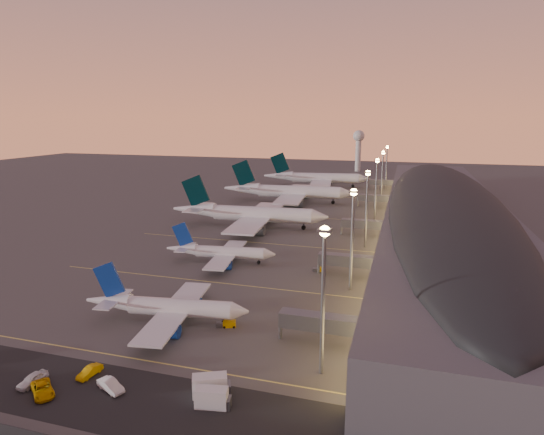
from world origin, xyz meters
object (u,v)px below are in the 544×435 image
Objects in this scene: airliner_wide_near at (249,214)px; service_van_c at (32,379)px; service_van_d at (90,372)px; service_van_e at (111,385)px; service_van_b at (43,389)px; airliner_narrow_south at (166,307)px; airliner_wide_mid at (288,192)px; radar_tower at (359,144)px; baggage_tug_c at (320,269)px; baggage_tug_b at (330,328)px; catering_truck_a at (212,386)px; airliner_narrow_north at (221,252)px; baggage_tug_a at (227,324)px; airliner_wide_far at (316,178)px; catering_truck_b at (213,398)px.

airliner_wide_near reaches higher than service_van_c.
service_van_e is at bearing -15.75° from service_van_d.
service_van_b is 10.41m from service_van_e.
airliner_wide_mid reaches higher than airliner_narrow_south.
radar_tower is 8.60× the size of baggage_tug_c.
airliner_narrow_south is 9.52× the size of baggage_tug_c.
baggage_tug_b is 0.69× the size of catering_truck_a.
radar_tower reaches higher than baggage_tug_b.
service_van_e is at bearing -89.29° from airliner_narrow_south.
catering_truck_a is at bearing -34.85° from service_van_b.
catering_truck_a reaches higher than service_van_c.
airliner_narrow_north is 52.60m from baggage_tug_b.
baggage_tug_a is 1.15× the size of baggage_tug_c.
service_van_c reaches higher than service_van_d.
airliner_wide_far reaches higher than service_van_c.
airliner_wide_near reaches higher than service_van_d.
service_van_e reaches higher than service_van_d.
baggage_tug_b is 0.82× the size of service_van_e.
airliner_wide_mid reaches higher than airliner_narrow_north.
baggage_tug_c is 63.09m from catering_truck_a.
service_van_b is (-18.89, -30.31, 0.31)m from baggage_tug_a.
airliner_wide_mid is 57.03m from airliner_wide_far.
radar_tower is 6.09× the size of service_van_e.
catering_truck_b is 0.91× the size of service_van_b.
service_van_c is at bearing -146.52° from baggage_tug_a.
airliner_wide_mid is 15.35× the size of baggage_tug_a.
airliner_wide_near is at bearing 92.74° from baggage_tug_b.
airliner_wide_mid is at bearing 90.44° from catering_truck_b.
baggage_tug_b is 54.47m from service_van_c.
catering_truck_b is 27.52m from service_van_b.
service_van_e is at bearing 167.76° from catering_truck_a.
baggage_tug_c is (35.60, -100.33, -5.01)m from airliner_wide_mid.
airliner_narrow_north is 30.30m from baggage_tug_c.
airliner_narrow_south is at bearing -90.77° from airliner_narrow_north.
radar_tower is at bearing 77.57° from airliner_wide_mid.
airliner_narrow_south reaches higher than catering_truck_a.
airliner_wide_far is (-6.76, 198.72, 2.11)m from airliner_narrow_south.
airliner_narrow_north is at bearing 38.14° from service_van_b.
service_van_c is (-43.42, -32.89, 0.33)m from baggage_tug_b.
catering_truck_a is (24.82, -62.43, -1.55)m from airliner_narrow_north.
baggage_tug_b is 1.16× the size of baggage_tug_c.
catering_truck_b is at bearing -139.84° from baggage_tug_b.
baggage_tug_b is 0.92× the size of service_van_d.
service_van_b is at bearing -20.48° from service_van_c.
airliner_narrow_north reaches higher than service_van_e.
service_van_d is (-15.25, -23.76, 0.23)m from baggage_tug_a.
service_van_c is (-3.68, 1.76, 0.03)m from service_van_b.
baggage_tug_a is at bearing -91.94° from airliner_wide_far.
airliner_narrow_north is 5.31× the size of catering_truck_a.
airliner_wide_near is 112.10m from service_van_e.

